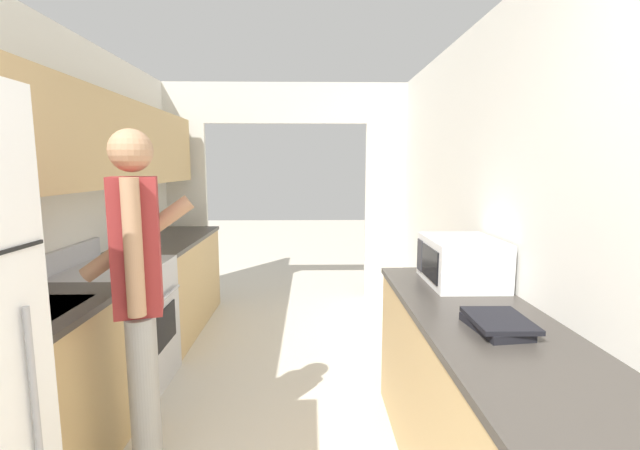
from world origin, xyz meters
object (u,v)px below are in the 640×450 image
(knife, at_px, (153,249))
(book_stack, at_px, (497,324))
(microwave, at_px, (461,261))
(person, at_px, (139,298))
(range_oven, at_px, (117,329))

(knife, bearing_deg, book_stack, -48.76)
(microwave, bearing_deg, book_stack, -97.71)
(person, height_order, book_stack, person)
(person, bearing_deg, range_oven, 14.01)
(book_stack, bearing_deg, knife, 139.42)
(book_stack, bearing_deg, person, 168.55)
(book_stack, bearing_deg, range_oven, 150.97)
(microwave, relative_size, book_stack, 1.66)
(knife, bearing_deg, range_oven, -103.71)
(range_oven, height_order, person, person)
(range_oven, distance_m, person, 1.11)
(person, xyz_separation_m, book_stack, (1.60, -0.32, -0.02))
(microwave, height_order, knife, microwave)
(microwave, relative_size, knife, 1.70)
(person, bearing_deg, microwave, -94.26)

